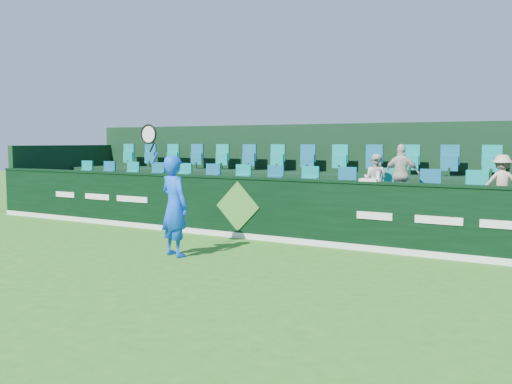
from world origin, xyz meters
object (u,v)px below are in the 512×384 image
Objects in this scene: drinks_bottle at (378,176)px; spectator_left at (375,179)px; towel at (369,180)px; spectator_middle at (401,175)px; tennis_player at (174,205)px; spectator_right at (502,183)px.

spectator_left is at bearing 111.73° from drinks_bottle.
spectator_middle is at bearing 75.45° from towel.
tennis_player is 2.39× the size of spectator_left.
spectator_right is (1.93, 0.00, -0.10)m from spectator_middle.
spectator_middle is 1.18× the size of spectator_right.
spectator_right is 3.07× the size of towel.
drinks_bottle is (0.18, 0.00, 0.08)m from towel.
spectator_left is at bearing 52.94° from tennis_player.
drinks_bottle reaches higher than towel.
drinks_bottle is (-0.11, -1.12, 0.02)m from spectator_middle.
tennis_player is at bearing -142.51° from drinks_bottle.
spectator_middle reaches higher than drinks_bottle.
spectator_left is 0.98× the size of spectator_right.
tennis_player is 6.20m from spectator_right.
tennis_player is at bearing 37.30° from spectator_middle.
tennis_player is 3.76m from towel.
spectator_left is 0.57m from spectator_middle.
spectator_left is at bearing -14.40° from spectator_right.
spectator_right is 2.49m from towel.
drinks_bottle is at bearing 37.49° from tennis_player.
spectator_left is 0.83× the size of spectator_middle.
drinks_bottle is (-2.05, -1.12, 0.12)m from spectator_right.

